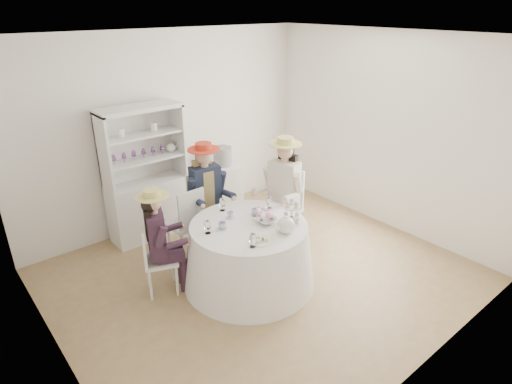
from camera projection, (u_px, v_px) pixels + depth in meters
ground at (261, 274)px, 5.15m from camera, size 4.50×4.50×0.00m
ceiling at (263, 37)px, 4.05m from camera, size 4.50×4.50×0.00m
wall_back at (169, 130)px, 6.00m from camera, size 4.50×0.00×4.50m
wall_front at (436, 243)px, 3.20m from camera, size 4.50×0.00×4.50m
wall_left at (40, 237)px, 3.28m from camera, size 0.00×4.50×4.50m
wall_right at (385, 132)px, 5.92m from camera, size 0.00×4.50×4.50m
tea_table at (249, 254)px, 4.87m from camera, size 1.51×1.51×0.75m
hutch at (147, 191)px, 5.80m from camera, size 1.12×0.54×1.82m
side_table at (223, 188)px, 6.58m from camera, size 0.60×0.60×0.76m
hatbox at (222, 156)px, 6.37m from camera, size 0.37×0.37×0.28m
guest_left at (158, 236)px, 4.58m from camera, size 0.52×0.47×1.25m
guest_mid at (206, 190)px, 5.44m from camera, size 0.53×0.55×1.43m
guest_right at (283, 186)px, 5.49m from camera, size 0.60×0.56×1.48m
spare_chair at (188, 221)px, 5.31m from camera, size 0.41×0.41×0.95m
teacup_a at (222, 226)px, 4.61m from camera, size 0.10×0.10×0.07m
teacup_b at (230, 215)px, 4.85m from camera, size 0.10×0.10×0.07m
teacup_c at (255, 212)px, 4.93m from camera, size 0.10×0.10×0.06m
flower_bowl at (266, 221)px, 4.74m from camera, size 0.23×0.23×0.06m
flower_arrangement at (264, 213)px, 4.79m from camera, size 0.18×0.18×0.07m
table_teapot at (286, 225)px, 4.53m from camera, size 0.26×0.19×0.20m
sandwich_plate at (261, 240)px, 4.39m from camera, size 0.25×0.25×0.06m
cupcake_stand at (292, 214)px, 4.76m from camera, size 0.26×0.26×0.25m
stemware_set at (249, 219)px, 4.68m from camera, size 0.98×0.94×0.15m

